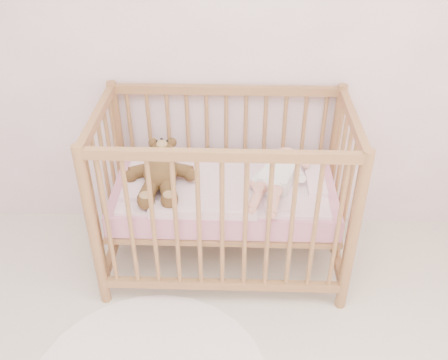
# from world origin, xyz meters

# --- Properties ---
(wall_back) EXTENTS (4.00, 0.02, 2.70)m
(wall_back) POSITION_xyz_m (0.00, 2.00, 1.35)
(wall_back) COLOR white
(wall_back) RESTS_ON floor
(crib) EXTENTS (1.36, 0.76, 1.00)m
(crib) POSITION_xyz_m (0.11, 1.60, 0.50)
(crib) COLOR #9D6643
(crib) RESTS_ON floor
(mattress) EXTENTS (1.22, 0.62, 0.13)m
(mattress) POSITION_xyz_m (0.11, 1.60, 0.49)
(mattress) COLOR pink
(mattress) RESTS_ON crib
(blanket) EXTENTS (1.10, 0.58, 0.06)m
(blanket) POSITION_xyz_m (0.11, 1.60, 0.56)
(blanket) COLOR pink
(blanket) RESTS_ON mattress
(baby) EXTENTS (0.46, 0.66, 0.14)m
(baby) POSITION_xyz_m (0.40, 1.58, 0.64)
(baby) COLOR white
(baby) RESTS_ON blanket
(teddy_bear) EXTENTS (0.45, 0.61, 0.16)m
(teddy_bear) POSITION_xyz_m (-0.23, 1.58, 0.65)
(teddy_bear) COLOR brown
(teddy_bear) RESTS_ON blanket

